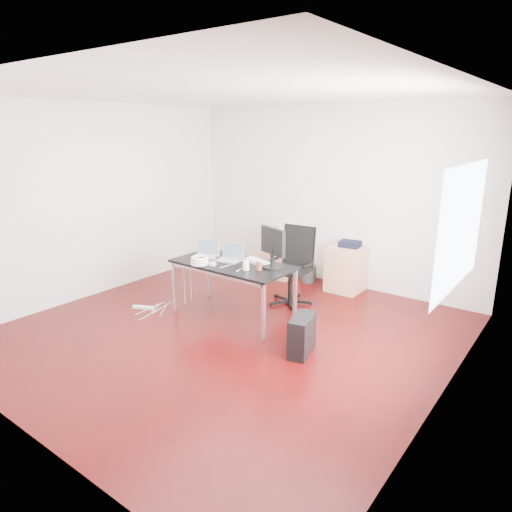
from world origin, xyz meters
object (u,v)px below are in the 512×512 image
Objects in this scene: filing_cabinet_right at (346,269)px; filing_cabinet_left at (281,256)px; pc_tower at (302,335)px; office_chair at (293,262)px; desk at (233,267)px.

filing_cabinet_left is at bearing 180.00° from filing_cabinet_right.
filing_cabinet_left and filing_cabinet_right have the same top height.
filing_cabinet_left is 1.00× the size of filing_cabinet_right.
filing_cabinet_left is 1.56× the size of pc_tower.
pc_tower is (1.74, -2.18, -0.13)m from filing_cabinet_left.
office_chair is 1.01m from filing_cabinet_right.
desk is 1.98m from filing_cabinet_right.
office_chair is (0.37, 0.90, -0.07)m from desk.
desk reaches higher than filing_cabinet_right.
filing_cabinet_left is (-0.44, 1.80, -0.33)m from desk.
filing_cabinet_right is at bearing 0.00° from filing_cabinet_left.
filing_cabinet_left is at bearing 103.69° from desk.
desk is at bearing -112.94° from filing_cabinet_right.
pc_tower is (1.30, -0.38, -0.46)m from desk.
desk is 1.43m from pc_tower.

